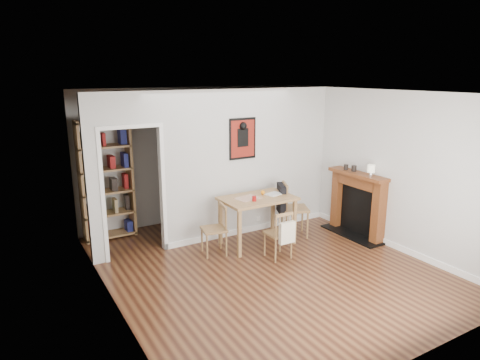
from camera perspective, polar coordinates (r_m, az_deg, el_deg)
ground at (r=6.67m, az=3.29°, el=-11.34°), size 5.20×5.20×0.00m
room_shell at (r=7.39m, az=-1.70°, el=1.89°), size 5.20×5.20×5.20m
dining_table at (r=7.21m, az=2.35°, el=-3.08°), size 1.22×0.78×0.83m
chair_left at (r=6.92m, az=-3.51°, el=-6.64°), size 0.48×0.48×0.82m
chair_right at (r=7.71m, az=7.17°, el=-3.75°), size 0.70×0.65×0.98m
chair_front at (r=6.81m, az=5.17°, el=-7.15°), size 0.39×0.45×0.78m
bookshelf at (r=7.79m, az=-17.39°, el=-0.08°), size 0.89×0.35×2.10m
fireplace at (r=7.94m, az=15.43°, el=-2.83°), size 0.45×1.25×1.16m
red_glass at (r=6.96m, az=1.91°, el=-2.48°), size 0.07×0.07×0.09m
orange_fruit at (r=7.33m, az=3.06°, el=-1.68°), size 0.07×0.07×0.07m
placemat at (r=7.12m, az=1.05°, el=-2.44°), size 0.45×0.37×0.00m
notebook at (r=7.36m, az=4.53°, el=-1.88°), size 0.32×0.27×0.01m
mantel_lamp at (r=7.52m, az=17.08°, el=1.38°), size 0.13×0.13×0.20m
ceramic_jar_a at (r=7.83m, az=14.95°, el=1.49°), size 0.09×0.09×0.11m
ceramic_jar_b at (r=7.94m, az=13.95°, el=1.68°), size 0.08×0.08×0.10m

